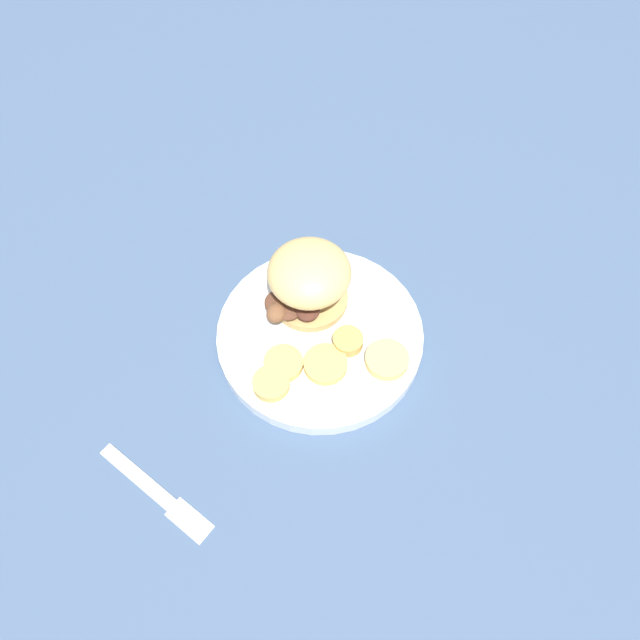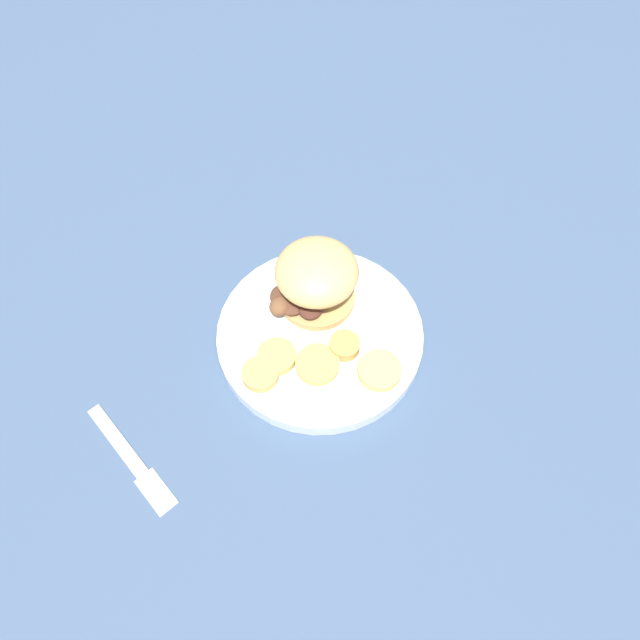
% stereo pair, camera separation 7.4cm
% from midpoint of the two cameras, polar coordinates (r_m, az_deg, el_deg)
% --- Properties ---
extents(ground_plane, '(4.00, 4.00, 0.00)m').
position_cam_midpoint_polar(ground_plane, '(0.78, 2.71, -2.02)').
color(ground_plane, '#3D5170').
extents(dinner_plate, '(0.25, 0.25, 0.02)m').
position_cam_midpoint_polar(dinner_plate, '(0.76, 2.74, -1.58)').
color(dinner_plate, white).
rests_on(dinner_plate, ground_plane).
extents(sandwich, '(0.11, 0.12, 0.08)m').
position_cam_midpoint_polar(sandwich, '(0.74, 2.34, 3.54)').
color(sandwich, tan).
rests_on(sandwich, dinner_plate).
extents(potato_round_0, '(0.05, 0.05, 0.01)m').
position_cam_midpoint_polar(potato_round_0, '(0.73, 2.66, -4.32)').
color(potato_round_0, tan).
rests_on(potato_round_0, dinner_plate).
extents(potato_round_1, '(0.05, 0.05, 0.01)m').
position_cam_midpoint_polar(potato_round_1, '(0.73, -1.13, -3.59)').
color(potato_round_1, tan).
rests_on(potato_round_1, dinner_plate).
extents(potato_round_2, '(0.05, 0.05, 0.01)m').
position_cam_midpoint_polar(potato_round_2, '(0.73, 8.34, -4.82)').
color(potato_round_2, '#DBB766').
rests_on(potato_round_2, dinner_plate).
extents(potato_round_3, '(0.04, 0.04, 0.01)m').
position_cam_midpoint_polar(potato_round_3, '(0.74, 5.10, -2.58)').
color(potato_round_3, tan).
rests_on(potato_round_3, dinner_plate).
extents(potato_round_4, '(0.04, 0.04, 0.01)m').
position_cam_midpoint_polar(potato_round_4, '(0.72, -2.60, -5.21)').
color(potato_round_4, tan).
rests_on(potato_round_4, dinner_plate).
extents(fork, '(0.16, 0.05, 0.00)m').
position_cam_midpoint_polar(fork, '(0.73, -14.14, -12.43)').
color(fork, silver).
rests_on(fork, ground_plane).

